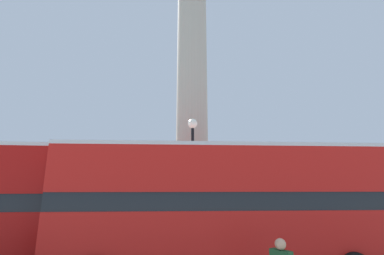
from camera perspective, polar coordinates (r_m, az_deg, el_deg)
ground_plane at (r=15.86m, az=0.00°, el=-23.39°), size 200.00×200.00×0.00m
monument_column at (r=16.97m, az=0.00°, el=10.27°), size 4.77×4.77×23.74m
bus_a at (r=9.29m, az=6.03°, el=-16.07°), size 10.77×3.22×4.26m
equestrian_statue at (r=20.75m, az=-25.34°, el=-15.45°), size 3.81×3.07×5.58m
street_lamp at (r=12.02m, az=0.14°, el=-9.45°), size 0.46×0.46×6.05m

